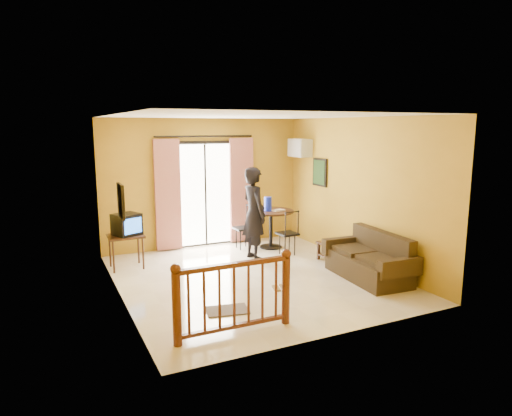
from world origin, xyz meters
name	(u,v)px	position (x,y,z in m)	size (l,w,h in m)	color
ground	(253,277)	(0.00, 0.00, 0.00)	(5.00, 5.00, 0.00)	beige
room_shell	(253,182)	(0.00, 0.00, 1.70)	(5.00, 5.00, 5.00)	white
balcony_door	(206,193)	(0.00, 2.43, 1.19)	(2.25, 0.14, 2.46)	black
tv_table	(126,239)	(-1.90, 1.52, 0.56)	(0.64, 0.53, 0.64)	black
television	(127,224)	(-1.87, 1.52, 0.84)	(0.57, 0.54, 0.40)	black
picture_left	(121,201)	(-2.22, -0.20, 1.55)	(0.05, 0.42, 0.52)	black
dining_table	(271,218)	(1.22, 1.67, 0.66)	(1.00, 1.00, 0.83)	black
water_jug	(268,204)	(1.14, 1.64, 0.98)	(0.16, 0.16, 0.31)	#1629D1
serving_tray	(278,210)	(1.34, 1.57, 0.84)	(0.28, 0.18, 0.02)	beige
dining_chairs	(265,251)	(0.95, 1.43, 0.00)	(1.04, 1.27, 0.95)	black
air_conditioner	(300,148)	(2.09, 1.95, 2.15)	(0.31, 0.60, 0.40)	silver
botanical_print	(320,172)	(2.22, 1.30, 1.65)	(0.05, 0.50, 0.60)	black
coffee_table	(337,251)	(1.85, 0.08, 0.25)	(0.46, 0.83, 0.37)	black
bowl	(335,242)	(1.85, 0.16, 0.40)	(0.20, 0.20, 0.06)	brown
sofa	(371,261)	(1.85, -0.91, 0.30)	(0.89, 1.75, 0.81)	#312413
standing_person	(254,214)	(0.52, 1.04, 0.93)	(0.67, 0.44, 1.85)	black
stair_balustrade	(234,292)	(-1.15, -1.90, 0.56)	(1.63, 0.13, 1.04)	#471E0F
doormat	(227,310)	(-0.96, -1.18, 0.01)	(0.60, 0.40, 0.02)	#544943
sandals	(280,288)	(0.17, -0.70, 0.01)	(0.30, 0.27, 0.03)	brown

